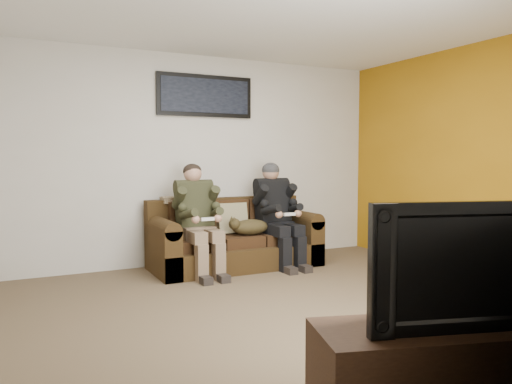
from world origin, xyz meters
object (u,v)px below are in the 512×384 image
framed_poster (205,96)px  tv_stand (462,370)px  television (465,262)px  person_left (198,213)px  sofa (233,241)px  person_right (277,208)px  cat (249,227)px

framed_poster → tv_stand: size_ratio=0.82×
television → framed_poster: bearing=104.2°
person_left → tv_stand: size_ratio=0.82×
framed_poster → sofa: bearing=-63.1°
person_right → tv_stand: bearing=-104.2°
person_right → cat: size_ratio=1.92×
framed_poster → tv_stand: 4.57m
person_right → framed_poster: (-0.72, 0.56, 1.40)m
cat → tv_stand: cat is taller
person_left → framed_poster: framed_poster is taller
cat → framed_poster: framed_poster is taller
cat → tv_stand: size_ratio=0.43×
person_right → cat: bearing=-175.3°
person_left → cat: person_left is taller
tv_stand → cat: bearing=98.7°
cat → television: bearing=-98.2°
person_right → cat: (-0.40, -0.03, -0.20)m
television → person_right: bearing=92.7°
sofa → person_left: size_ratio=1.60×
sofa → framed_poster: (-0.20, 0.39, 1.79)m
sofa → person_right: bearing=-17.9°
person_left → person_right: size_ratio=0.99×
person_left → sofa: bearing=18.0°
person_left → framed_poster: 1.54m
cat → television: television is taller
sofa → tv_stand: bearing=-96.0°
sofa → framed_poster: bearing=116.9°
person_right → television: (-0.91, -3.60, 0.10)m
cat → tv_stand: 3.62m
framed_poster → person_left: bearing=-119.4°
tv_stand → television: 0.56m
sofa → television: bearing=-96.0°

